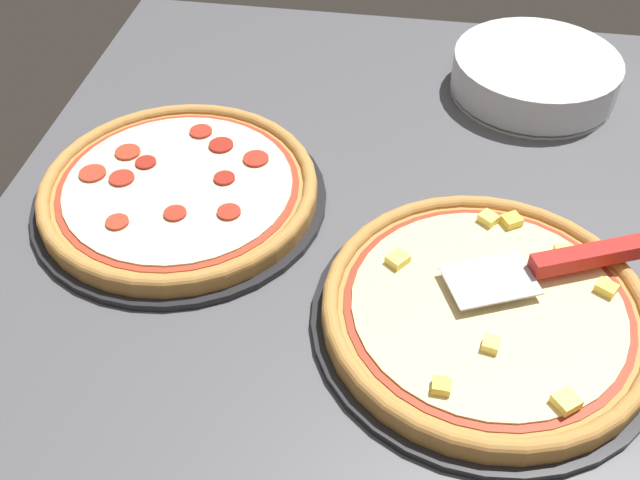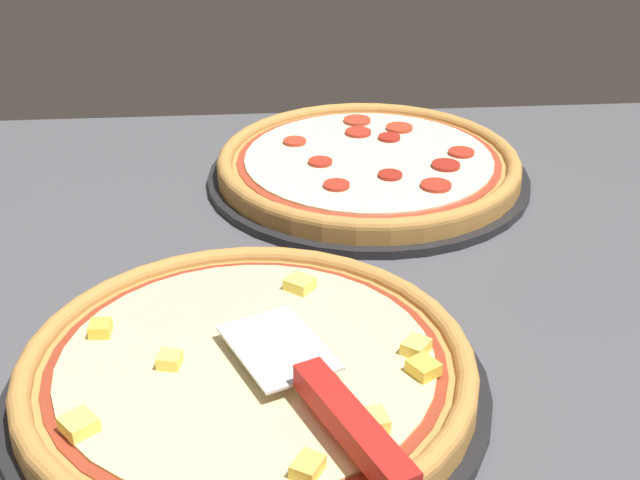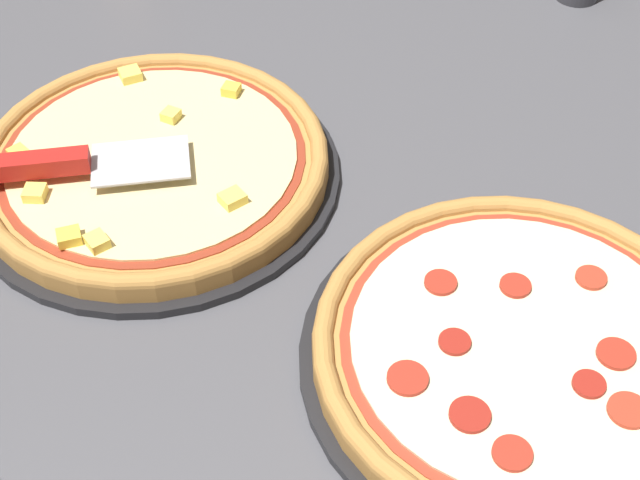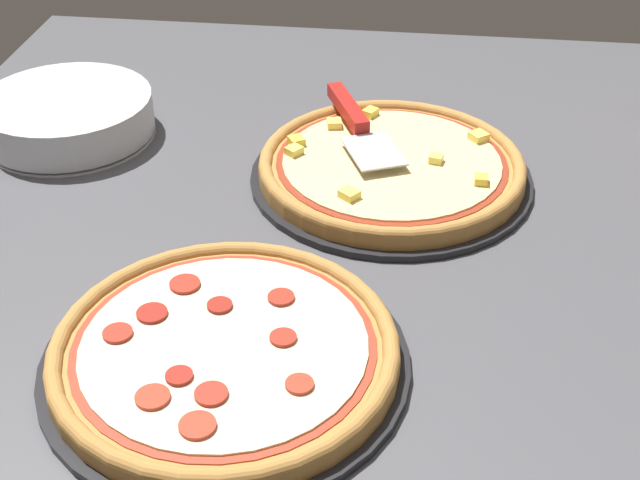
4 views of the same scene
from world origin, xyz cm
name	(u,v)px [view 3 (image 3 of 4)]	position (x,y,z in cm)	size (l,w,h in cm)	color
ground_plane	(218,162)	(0.00, 0.00, -1.80)	(152.07, 118.22, 3.60)	#4C4C51
pizza_pan_front	(156,175)	(5.99, -4.62, 0.50)	(38.88, 38.88, 1.00)	black
pizza_front	(153,160)	(6.01, -4.64, 2.48)	(36.55, 36.55, 3.36)	#B77F3D
pizza_pan_back	(520,360)	(20.74, 35.01, 0.50)	(38.48, 38.48, 1.00)	black
pizza_back	(523,347)	(20.76, 35.02, 2.40)	(36.17, 36.17, 2.68)	#B77F3D
serving_spatula	(44,165)	(12.22, -13.29, 5.18)	(13.38, 23.33, 2.00)	#B7B7BC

